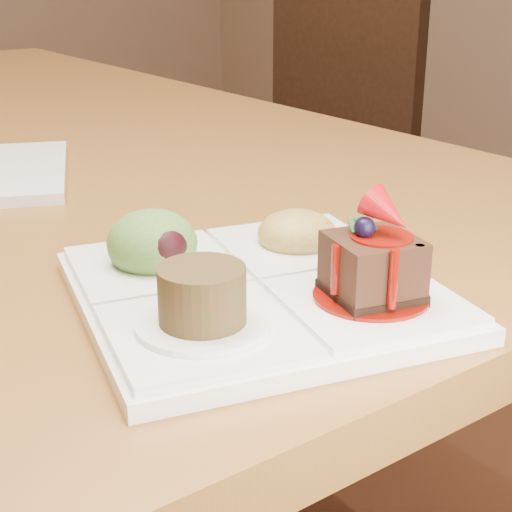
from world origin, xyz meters
TOP-DOWN VIEW (x-y plane):
  - chair_right at (0.91, 0.24)m, footprint 0.49×0.49m
  - sampler_plate at (0.00, -0.75)m, footprint 0.29×0.29m

SIDE VIEW (x-z plane):
  - chair_right at x=0.91m, z-range 0.06..1.03m
  - sampler_plate at x=0.00m, z-range 0.72..0.82m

